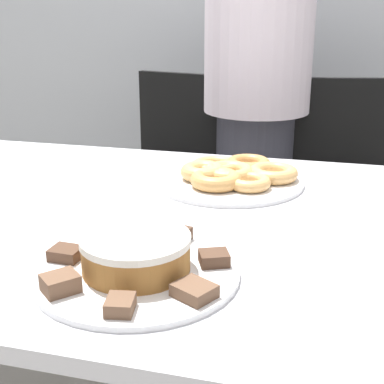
{
  "coord_description": "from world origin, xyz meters",
  "views": [
    {
      "loc": [
        0.33,
        -1.02,
        1.16
      ],
      "look_at": [
        0.07,
        -0.02,
        0.8
      ],
      "focal_mm": 50.0,
      "sensor_mm": 36.0,
      "label": 1
    }
  ],
  "objects_px": {
    "office_chair_left": "(166,197)",
    "frosted_cake": "(136,253)",
    "plate_donuts": "(228,181)",
    "person_standing": "(257,96)",
    "plate_cake": "(137,272)",
    "office_chair_right": "(340,212)"
  },
  "relations": [
    {
      "from": "frosted_cake",
      "to": "person_standing",
      "type": "bearing_deg",
      "value": 89.21
    },
    {
      "from": "plate_donuts",
      "to": "person_standing",
      "type": "bearing_deg",
      "value": 92.81
    },
    {
      "from": "plate_cake",
      "to": "plate_donuts",
      "type": "distance_m",
      "value": 0.53
    },
    {
      "from": "office_chair_left",
      "to": "person_standing",
      "type": "bearing_deg",
      "value": 24.86
    },
    {
      "from": "office_chair_left",
      "to": "frosted_cake",
      "type": "distance_m",
      "value": 1.28
    },
    {
      "from": "person_standing",
      "to": "office_chair_left",
      "type": "distance_m",
      "value": 0.53
    },
    {
      "from": "office_chair_left",
      "to": "plate_cake",
      "type": "height_order",
      "value": "office_chair_left"
    },
    {
      "from": "plate_cake",
      "to": "frosted_cake",
      "type": "bearing_deg",
      "value": 0.0
    },
    {
      "from": "plate_cake",
      "to": "office_chair_right",
      "type": "bearing_deg",
      "value": 73.37
    },
    {
      "from": "office_chair_right",
      "to": "plate_donuts",
      "type": "relative_size",
      "value": 2.42
    },
    {
      "from": "plate_cake",
      "to": "frosted_cake",
      "type": "height_order",
      "value": "frosted_cake"
    },
    {
      "from": "office_chair_left",
      "to": "plate_donuts",
      "type": "xyz_separation_m",
      "value": [
        0.37,
        -0.67,
        0.3
      ]
    },
    {
      "from": "office_chair_left",
      "to": "plate_cake",
      "type": "xyz_separation_m",
      "value": [
        0.32,
        -1.19,
        0.3
      ]
    },
    {
      "from": "person_standing",
      "to": "plate_donuts",
      "type": "height_order",
      "value": "person_standing"
    },
    {
      "from": "person_standing",
      "to": "office_chair_left",
      "type": "xyz_separation_m",
      "value": [
        -0.34,
        -0.07,
        -0.4
      ]
    },
    {
      "from": "office_chair_left",
      "to": "frosted_cake",
      "type": "relative_size",
      "value": 5.03
    },
    {
      "from": "office_chair_right",
      "to": "frosted_cake",
      "type": "xyz_separation_m",
      "value": [
        -0.36,
        -1.19,
        0.34
      ]
    },
    {
      "from": "plate_cake",
      "to": "plate_donuts",
      "type": "bearing_deg",
      "value": 84.16
    },
    {
      "from": "person_standing",
      "to": "frosted_cake",
      "type": "height_order",
      "value": "person_standing"
    },
    {
      "from": "office_chair_right",
      "to": "frosted_cake",
      "type": "bearing_deg",
      "value": -119.45
    },
    {
      "from": "person_standing",
      "to": "plate_donuts",
      "type": "distance_m",
      "value": 0.75
    },
    {
      "from": "office_chair_right",
      "to": "plate_donuts",
      "type": "height_order",
      "value": "office_chair_right"
    }
  ]
}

